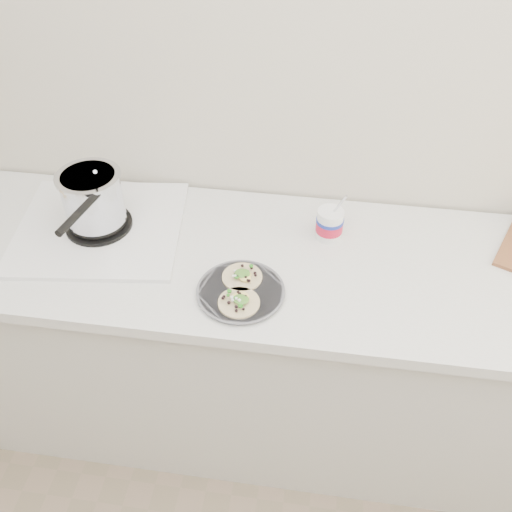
# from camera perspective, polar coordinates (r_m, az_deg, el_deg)

# --- Properties ---
(counter) EXTENTS (2.44, 0.66, 0.90)m
(counter) POSITION_cam_1_polar(r_m,az_deg,el_deg) (2.09, 4.23, -9.26)
(counter) COLOR beige
(counter) RESTS_ON ground
(stove) EXTENTS (0.58, 0.54, 0.25)m
(stove) POSITION_cam_1_polar(r_m,az_deg,el_deg) (1.87, -15.76, 4.55)
(stove) COLOR silver
(stove) RESTS_ON counter
(taco_plate) EXTENTS (0.26, 0.26, 0.04)m
(taco_plate) POSITION_cam_1_polar(r_m,az_deg,el_deg) (1.63, -1.55, -3.36)
(taco_plate) COLOR #5C5B62
(taco_plate) RESTS_ON counter
(tub) EXTENTS (0.09, 0.09, 0.20)m
(tub) POSITION_cam_1_polar(r_m,az_deg,el_deg) (1.80, 7.50, 3.47)
(tub) COLOR white
(tub) RESTS_ON counter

